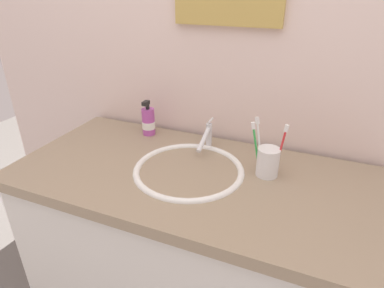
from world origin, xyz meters
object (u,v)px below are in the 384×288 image
Objects in this scene: toothbrush_green at (256,144)px; toothbrush_cup at (268,162)px; toothbrush_red at (281,147)px; toothbrush_white at (259,141)px; faucet at (207,136)px; soap_dispenser at (148,122)px.

toothbrush_cup is at bearing 3.74° from toothbrush_green.
toothbrush_red is (0.08, 0.01, 0.00)m from toothbrush_green.
toothbrush_white is at bearing 79.54° from toothbrush_green.
toothbrush_white reaches higher than toothbrush_cup.
faucet is 0.84× the size of toothbrush_red.
toothbrush_green is 1.21× the size of soap_dispenser.
toothbrush_white is at bearing 149.78° from toothbrush_cup.
toothbrush_white is 1.24× the size of soap_dispenser.
toothbrush_cup is 0.07m from toothbrush_red.
toothbrush_red is at bearing -12.66° from soap_dispenser.
toothbrush_cup is 0.66× the size of soap_dispenser.
toothbrush_white is (0.00, 0.03, 0.00)m from toothbrush_green.
soap_dispenser is at bearing 167.34° from toothbrush_red.
toothbrush_green is 0.51m from soap_dispenser.
toothbrush_red is (0.30, -0.10, 0.06)m from faucet.
toothbrush_red reaches higher than soap_dispenser.
toothbrush_white reaches higher than toothbrush_green.
soap_dispenser is (-0.58, 0.13, -0.05)m from toothbrush_red.
toothbrush_green reaches higher than toothbrush_cup.
toothbrush_cup is at bearing -22.12° from faucet.
faucet is at bearing 157.88° from toothbrush_cup.
faucet is 1.56× the size of toothbrush_cup.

